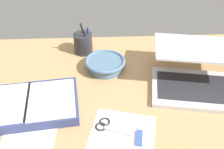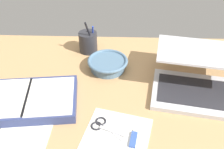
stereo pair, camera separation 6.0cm
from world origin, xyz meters
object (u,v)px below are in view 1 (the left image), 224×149
(pen_cup, at_px, (83,43))
(planner, at_px, (28,105))
(laptop, at_px, (197,75))
(scissors, at_px, (106,126))
(bowl, at_px, (105,64))

(pen_cup, relative_size, planner, 0.44)
(laptop, bearing_deg, planner, -160.92)
(laptop, height_order, planner, laptop)
(scissors, bearing_deg, pen_cup, 135.24)
(planner, distance_m, scissors, 0.29)
(pen_cup, xyz_separation_m, planner, (-0.18, -0.37, -0.03))
(laptop, xyz_separation_m, planner, (-0.64, -0.10, -0.03))
(laptop, xyz_separation_m, pen_cup, (-0.46, 0.27, -0.00))
(bowl, relative_size, planner, 0.47)
(pen_cup, height_order, scissors, pen_cup)
(bowl, distance_m, scissors, 0.32)
(laptop, distance_m, bowl, 0.38)
(planner, bearing_deg, bowl, 31.97)
(laptop, height_order, scissors, laptop)
(bowl, relative_size, scissors, 1.46)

